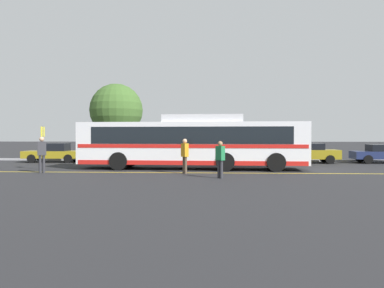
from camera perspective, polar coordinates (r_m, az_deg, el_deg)
The scene contains 14 objects.
ground_plane at distance 21.77m, azimuth -1.86°, elevation -3.76°, with size 220.00×220.00×0.00m, color #262628.
lane_strip_0 at distance 19.22m, azimuth -0.38°, elevation -4.40°, with size 0.20×32.75×0.01m, color gold.
curb_strip at distance 28.40m, azimuth 0.82°, elevation -2.45°, with size 40.75×0.36×0.15m, color #99999E.
transit_bus at distance 21.33m, azimuth 0.06°, elevation 0.29°, with size 13.16×3.06×3.08m.
parked_car_0 at distance 28.92m, azimuth -20.22°, elevation -1.23°, with size 4.25×2.01×1.38m.
parked_car_1 at distance 27.38m, azimuth -10.31°, elevation -1.35°, with size 4.26×1.94×1.29m.
parked_car_2 at distance 26.69m, azimuth 2.91°, elevation -1.30°, with size 4.97×2.00×1.40m.
parked_car_3 at distance 27.49m, azimuth 17.38°, elevation -1.30°, with size 4.09×1.92×1.38m.
parked_car_4 at distance 29.25m, azimuth 27.05°, elevation -1.31°, with size 4.17×1.91×1.30m.
pedestrian_0 at distance 16.72m, azimuth 4.32°, elevation -2.02°, with size 0.43×0.47×1.66m.
pedestrian_1 at distance 20.61m, azimuth -21.92°, elevation -1.15°, with size 0.47×0.39×1.85m.
pedestrian_2 at distance 18.73m, azimuth -1.11°, elevation -1.49°, with size 0.41×0.47×1.75m.
bus_stop_sign at distance 22.37m, azimuth -21.79°, elevation 0.28°, with size 0.07×0.40×2.46m.
tree_0 at distance 32.85m, azimuth -11.46°, elevation 5.07°, with size 4.52×4.52×6.38m.
Camera 1 is at (1.96, -21.60, 1.87)m, focal length 35.00 mm.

